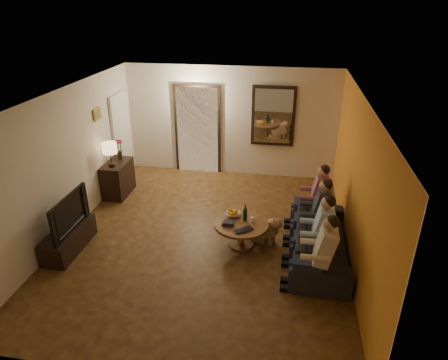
% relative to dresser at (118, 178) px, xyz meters
% --- Properties ---
extents(floor, '(5.00, 6.00, 0.01)m').
position_rel_dresser_xyz_m(floor, '(2.25, -1.42, -0.37)').
color(floor, '#3A1D0F').
rests_on(floor, ground).
extents(ceiling, '(5.00, 6.00, 0.01)m').
position_rel_dresser_xyz_m(ceiling, '(2.25, -1.42, 2.23)').
color(ceiling, white).
rests_on(ceiling, back_wall).
extents(back_wall, '(5.00, 0.02, 2.60)m').
position_rel_dresser_xyz_m(back_wall, '(2.25, 1.58, 0.93)').
color(back_wall, beige).
rests_on(back_wall, floor).
extents(front_wall, '(5.00, 0.02, 2.60)m').
position_rel_dresser_xyz_m(front_wall, '(2.25, -4.42, 0.93)').
color(front_wall, beige).
rests_on(front_wall, floor).
extents(left_wall, '(0.02, 6.00, 2.60)m').
position_rel_dresser_xyz_m(left_wall, '(-0.25, -1.42, 0.93)').
color(left_wall, beige).
rests_on(left_wall, floor).
extents(right_wall, '(0.02, 6.00, 2.60)m').
position_rel_dresser_xyz_m(right_wall, '(4.75, -1.42, 0.93)').
color(right_wall, beige).
rests_on(right_wall, floor).
extents(orange_accent, '(0.01, 6.00, 2.60)m').
position_rel_dresser_xyz_m(orange_accent, '(4.74, -1.42, 0.93)').
color(orange_accent, orange).
rests_on(orange_accent, right_wall).
extents(kitchen_doorway, '(1.00, 0.06, 2.10)m').
position_rel_dresser_xyz_m(kitchen_doorway, '(1.45, 1.56, 0.68)').
color(kitchen_doorway, '#FFE0A5').
rests_on(kitchen_doorway, floor).
extents(door_trim, '(1.12, 0.04, 2.22)m').
position_rel_dresser_xyz_m(door_trim, '(1.45, 1.55, 0.68)').
color(door_trim, black).
rests_on(door_trim, floor).
extents(fridge_glimpse, '(0.45, 0.03, 1.70)m').
position_rel_dresser_xyz_m(fridge_glimpse, '(1.70, 1.56, 0.53)').
color(fridge_glimpse, silver).
rests_on(fridge_glimpse, floor).
extents(mirror_frame, '(1.00, 0.05, 1.40)m').
position_rel_dresser_xyz_m(mirror_frame, '(3.25, 1.54, 1.13)').
color(mirror_frame, black).
rests_on(mirror_frame, back_wall).
extents(mirror_glass, '(0.86, 0.02, 1.26)m').
position_rel_dresser_xyz_m(mirror_glass, '(3.25, 1.51, 1.13)').
color(mirror_glass, white).
rests_on(mirror_glass, back_wall).
extents(white_door, '(0.06, 0.85, 2.04)m').
position_rel_dresser_xyz_m(white_door, '(-0.21, 0.88, 0.65)').
color(white_door, white).
rests_on(white_door, floor).
extents(framed_art, '(0.03, 0.28, 0.24)m').
position_rel_dresser_xyz_m(framed_art, '(-0.22, -0.12, 1.48)').
color(framed_art, '#B28C33').
rests_on(framed_art, left_wall).
extents(art_canvas, '(0.01, 0.22, 0.18)m').
position_rel_dresser_xyz_m(art_canvas, '(-0.21, -0.12, 1.48)').
color(art_canvas, brown).
rests_on(art_canvas, left_wall).
extents(dresser, '(0.45, 0.84, 0.75)m').
position_rel_dresser_xyz_m(dresser, '(0.00, 0.00, 0.00)').
color(dresser, black).
rests_on(dresser, floor).
extents(table_lamp, '(0.30, 0.30, 0.54)m').
position_rel_dresser_xyz_m(table_lamp, '(0.00, -0.22, 0.64)').
color(table_lamp, beige).
rests_on(table_lamp, dresser).
extents(flower_vase, '(0.14, 0.14, 0.44)m').
position_rel_dresser_xyz_m(flower_vase, '(0.00, 0.22, 0.59)').
color(flower_vase, red).
rests_on(flower_vase, dresser).
extents(tv_stand, '(0.45, 1.19, 0.40)m').
position_rel_dresser_xyz_m(tv_stand, '(0.00, -2.16, -0.18)').
color(tv_stand, black).
rests_on(tv_stand, floor).
extents(tv, '(1.12, 0.15, 0.64)m').
position_rel_dresser_xyz_m(tv, '(0.00, -2.16, 0.34)').
color(tv, black).
rests_on(tv, tv_stand).
extents(sofa, '(2.19, 0.91, 0.63)m').
position_rel_dresser_xyz_m(sofa, '(4.29, -1.64, -0.06)').
color(sofa, black).
rests_on(sofa, floor).
extents(person_a, '(0.60, 0.40, 1.20)m').
position_rel_dresser_xyz_m(person_a, '(4.19, -2.54, 0.23)').
color(person_a, tan).
rests_on(person_a, sofa).
extents(person_b, '(0.60, 0.40, 1.20)m').
position_rel_dresser_xyz_m(person_b, '(4.19, -1.94, 0.23)').
color(person_b, tan).
rests_on(person_b, sofa).
extents(person_c, '(0.60, 0.40, 1.20)m').
position_rel_dresser_xyz_m(person_c, '(4.19, -1.34, 0.23)').
color(person_c, tan).
rests_on(person_c, sofa).
extents(person_d, '(0.60, 0.40, 1.20)m').
position_rel_dresser_xyz_m(person_d, '(4.19, -0.74, 0.23)').
color(person_d, tan).
rests_on(person_d, sofa).
extents(dog, '(0.61, 0.43, 0.56)m').
position_rel_dresser_xyz_m(dog, '(3.32, -1.36, -0.09)').
color(dog, '#946644').
rests_on(dog, floor).
extents(coffee_table, '(1.09, 1.09, 0.45)m').
position_rel_dresser_xyz_m(coffee_table, '(2.93, -1.54, -0.15)').
color(coffee_table, brown).
rests_on(coffee_table, floor).
extents(bowl, '(0.26, 0.26, 0.06)m').
position_rel_dresser_xyz_m(bowl, '(2.75, -1.32, 0.11)').
color(bowl, white).
rests_on(bowl, coffee_table).
extents(oranges, '(0.20, 0.20, 0.08)m').
position_rel_dresser_xyz_m(oranges, '(2.75, -1.32, 0.18)').
color(oranges, orange).
rests_on(oranges, bowl).
extents(wine_bottle, '(0.07, 0.07, 0.31)m').
position_rel_dresser_xyz_m(wine_bottle, '(2.98, -1.44, 0.23)').
color(wine_bottle, black).
rests_on(wine_bottle, coffee_table).
extents(wine_glass, '(0.06, 0.06, 0.10)m').
position_rel_dresser_xyz_m(wine_glass, '(3.11, -1.49, 0.13)').
color(wine_glass, silver).
rests_on(wine_glass, coffee_table).
extents(book_stack, '(0.20, 0.15, 0.07)m').
position_rel_dresser_xyz_m(book_stack, '(2.71, -1.64, 0.11)').
color(book_stack, black).
rests_on(book_stack, coffee_table).
extents(laptop, '(0.39, 0.37, 0.03)m').
position_rel_dresser_xyz_m(laptop, '(3.03, -1.82, 0.09)').
color(laptop, black).
rests_on(laptop, coffee_table).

